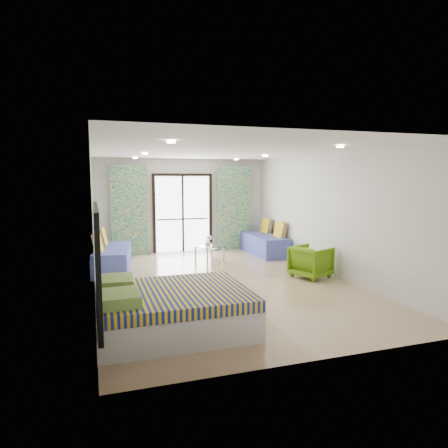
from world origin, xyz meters
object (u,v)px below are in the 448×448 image
object	(u,v)px
daybed_left	(112,258)
coffee_table	(209,248)
armchair	(311,260)
daybed_right	(265,243)
bed	(172,309)

from	to	relation	value
daybed_left	coffee_table	distance (m)	2.47
daybed_left	armchair	world-z (taller)	daybed_left
coffee_table	daybed_right	bearing A→B (deg)	14.76
coffee_table	daybed_left	bearing A→B (deg)	-174.03
coffee_table	armchair	world-z (taller)	armchair
bed	armchair	world-z (taller)	armchair
daybed_right	coffee_table	size ratio (longest dim) A/B	2.56
coffee_table	armchair	distance (m)	2.82
bed	daybed_right	distance (m)	6.00
bed	coffee_table	world-z (taller)	bed
daybed_right	armchair	bearing A→B (deg)	-92.59
armchair	daybed_right	bearing A→B (deg)	-26.32
armchair	bed	bearing A→B (deg)	97.22
bed	armchair	distance (m)	4.02
coffee_table	bed	bearing A→B (deg)	-112.71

